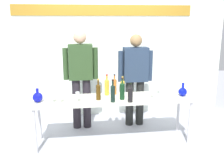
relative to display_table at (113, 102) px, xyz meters
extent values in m
plane|color=#AFB1C0|center=(0.00, 0.00, -0.66)|extent=(10.00, 10.00, 0.00)
cube|color=white|center=(0.00, 1.26, 0.84)|extent=(4.85, 0.10, 3.00)
cube|color=#B58327|center=(0.00, 1.20, 1.40)|extent=(3.40, 0.01, 0.20)
cube|color=silver|center=(0.00, 0.00, 0.04)|extent=(2.46, 0.57, 0.04)
cylinder|color=silver|center=(-1.17, -0.23, -0.32)|extent=(0.05, 0.05, 0.68)
cylinder|color=silver|center=(1.17, -0.23, -0.32)|extent=(0.05, 0.05, 0.68)
cylinder|color=silver|center=(-1.17, 0.23, -0.32)|extent=(0.05, 0.05, 0.68)
cylinder|color=silver|center=(1.17, 0.23, -0.32)|extent=(0.05, 0.05, 0.68)
sphere|color=#1015AF|center=(-1.12, -0.05, 0.13)|extent=(0.15, 0.15, 0.15)
cylinder|color=#1015AF|center=(-1.12, -0.05, 0.23)|extent=(0.04, 0.04, 0.07)
sphere|color=#0B17B8|center=(1.10, -0.05, 0.13)|extent=(0.13, 0.13, 0.13)
cylinder|color=#0B17B8|center=(1.10, -0.05, 0.23)|extent=(0.04, 0.04, 0.09)
cylinder|color=black|center=(-0.57, 0.60, -0.22)|extent=(0.14, 0.14, 0.89)
cylinder|color=black|center=(-0.39, 0.60, -0.22)|extent=(0.14, 0.14, 0.89)
cube|color=#2B4524|center=(-0.48, 0.60, 0.53)|extent=(0.40, 0.22, 0.60)
cylinder|color=#2B4524|center=(-0.73, 0.60, 0.50)|extent=(0.09, 0.09, 0.54)
cylinder|color=#2B4524|center=(-0.23, 0.60, 0.50)|extent=(0.09, 0.09, 0.54)
sphere|color=#DCA786|center=(-0.48, 0.60, 0.95)|extent=(0.22, 0.22, 0.22)
cylinder|color=black|center=(0.38, 0.60, -0.25)|extent=(0.14, 0.14, 0.83)
cylinder|color=black|center=(0.58, 0.60, -0.25)|extent=(0.14, 0.14, 0.83)
cube|color=#26374F|center=(0.48, 0.60, 0.47)|extent=(0.43, 0.22, 0.60)
cylinder|color=#26374F|center=(0.22, 0.60, 0.44)|extent=(0.09, 0.09, 0.54)
cylinder|color=#26374F|center=(0.74, 0.60, 0.44)|extent=(0.09, 0.09, 0.54)
sphere|color=#957349|center=(0.48, 0.60, 0.88)|extent=(0.21, 0.21, 0.21)
cylinder|color=#113619|center=(0.12, -0.09, 0.18)|extent=(0.07, 0.07, 0.24)
cone|color=#113619|center=(0.12, -0.09, 0.31)|extent=(0.07, 0.07, 0.03)
cylinder|color=#113619|center=(0.12, -0.09, 0.34)|extent=(0.02, 0.02, 0.08)
cylinder|color=black|center=(0.12, -0.09, 0.39)|extent=(0.03, 0.03, 0.02)
cylinder|color=gold|center=(-0.08, 0.17, 0.18)|extent=(0.07, 0.07, 0.24)
cone|color=gold|center=(-0.08, 0.17, 0.31)|extent=(0.07, 0.07, 0.03)
cylinder|color=gold|center=(-0.08, 0.17, 0.34)|extent=(0.03, 0.03, 0.08)
cylinder|color=red|center=(-0.08, 0.17, 0.39)|extent=(0.03, 0.03, 0.02)
cylinder|color=#472F0B|center=(-0.24, -0.06, 0.17)|extent=(0.07, 0.07, 0.22)
cone|color=#472F0B|center=(-0.24, -0.06, 0.29)|extent=(0.07, 0.07, 0.03)
cylinder|color=#472F0B|center=(-0.24, -0.06, 0.32)|extent=(0.03, 0.03, 0.08)
cylinder|color=gold|center=(-0.24, -0.06, 0.37)|extent=(0.03, 0.03, 0.02)
cylinder|color=gold|center=(0.17, 0.16, 0.17)|extent=(0.07, 0.07, 0.21)
cone|color=gold|center=(0.17, 0.16, 0.29)|extent=(0.07, 0.07, 0.03)
cylinder|color=gold|center=(0.17, 0.16, 0.31)|extent=(0.03, 0.03, 0.07)
cylinder|color=gold|center=(0.17, 0.16, 0.35)|extent=(0.03, 0.03, 0.02)
cylinder|color=black|center=(-0.03, -0.19, 0.18)|extent=(0.07, 0.07, 0.24)
cone|color=black|center=(-0.03, -0.19, 0.31)|extent=(0.07, 0.07, 0.03)
cylinder|color=black|center=(-0.03, -0.19, 0.34)|extent=(0.03, 0.03, 0.08)
cylinder|color=black|center=(-0.03, -0.19, 0.39)|extent=(0.03, 0.03, 0.02)
cylinder|color=black|center=(0.22, -0.22, 0.16)|extent=(0.07, 0.07, 0.21)
cone|color=black|center=(0.22, -0.22, 0.28)|extent=(0.07, 0.07, 0.03)
cylinder|color=black|center=(0.22, -0.22, 0.30)|extent=(0.02, 0.02, 0.06)
cylinder|color=black|center=(0.22, -0.22, 0.34)|extent=(0.03, 0.03, 0.02)
cylinder|color=#C76D29|center=(0.05, 0.19, 0.18)|extent=(0.07, 0.07, 0.24)
cone|color=#C76D29|center=(0.05, 0.19, 0.31)|extent=(0.07, 0.07, 0.03)
cylinder|color=#C76D29|center=(0.05, 0.19, 0.34)|extent=(0.02, 0.02, 0.07)
cylinder|color=black|center=(0.05, 0.19, 0.38)|extent=(0.03, 0.03, 0.02)
cylinder|color=white|center=(-0.54, -0.12, 0.06)|extent=(0.06, 0.06, 0.00)
cylinder|color=white|center=(-0.54, -0.12, 0.10)|extent=(0.01, 0.01, 0.08)
cylinder|color=white|center=(-0.54, -0.12, 0.17)|extent=(0.06, 0.06, 0.07)
cylinder|color=white|center=(-0.80, -0.13, 0.06)|extent=(0.06, 0.06, 0.00)
cylinder|color=white|center=(-0.80, -0.13, 0.10)|extent=(0.01, 0.01, 0.08)
cylinder|color=white|center=(-0.80, -0.13, 0.18)|extent=(0.06, 0.06, 0.08)
cylinder|color=white|center=(-0.90, -0.10, 0.06)|extent=(0.05, 0.05, 0.00)
cylinder|color=white|center=(-0.90, -0.10, 0.10)|extent=(0.01, 0.01, 0.08)
cylinder|color=white|center=(-0.90, -0.10, 0.18)|extent=(0.07, 0.07, 0.08)
cylinder|color=white|center=(0.80, 0.19, 0.06)|extent=(0.06, 0.06, 0.00)
cylinder|color=white|center=(0.80, 0.19, 0.10)|extent=(0.01, 0.01, 0.07)
cylinder|color=white|center=(0.80, 0.19, 0.17)|extent=(0.06, 0.06, 0.09)
cylinder|color=white|center=(0.59, -0.09, 0.06)|extent=(0.05, 0.05, 0.00)
cylinder|color=white|center=(0.59, -0.09, 0.09)|extent=(0.01, 0.01, 0.06)
cylinder|color=white|center=(0.59, -0.09, 0.16)|extent=(0.06, 0.06, 0.08)
cylinder|color=white|center=(0.77, 0.10, 0.06)|extent=(0.06, 0.06, 0.00)
cylinder|color=white|center=(0.77, 0.10, 0.09)|extent=(0.01, 0.01, 0.06)
cylinder|color=white|center=(0.77, 0.10, 0.17)|extent=(0.06, 0.06, 0.09)
camera|label=1|loc=(-0.53, -3.69, 1.26)|focal=40.60mm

